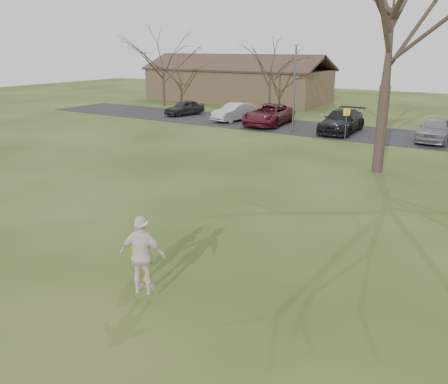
{
  "coord_description": "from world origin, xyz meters",
  "views": [
    {
      "loc": [
        7.63,
        -7.96,
        5.95
      ],
      "look_at": [
        0.0,
        4.0,
        1.5
      ],
      "focal_mm": 37.35,
      "sensor_mm": 36.0,
      "label": 1
    }
  ],
  "objects_px": {
    "car_4": "(436,129)",
    "building": "(237,83)",
    "car_2": "(269,115)",
    "big_tree": "(392,22)",
    "lamp_post": "(295,76)",
    "player_defender": "(141,250)",
    "car_0": "(184,108)",
    "car_1": "(235,112)",
    "car_3": "(342,121)",
    "catching_play": "(143,255)"
  },
  "relations": [
    {
      "from": "car_0",
      "to": "car_4",
      "type": "distance_m",
      "value": 21.03
    },
    {
      "from": "player_defender",
      "to": "car_4",
      "type": "bearing_deg",
      "value": 79.98
    },
    {
      "from": "car_2",
      "to": "big_tree",
      "type": "bearing_deg",
      "value": -46.82
    },
    {
      "from": "car_2",
      "to": "car_3",
      "type": "height_order",
      "value": "car_3"
    },
    {
      "from": "car_2",
      "to": "big_tree",
      "type": "distance_m",
      "value": 15.93
    },
    {
      "from": "building",
      "to": "lamp_post",
      "type": "xyz_separation_m",
      "value": [
        14.0,
        -15.5,
        2.04
      ]
    },
    {
      "from": "player_defender",
      "to": "car_3",
      "type": "relative_size",
      "value": 0.3
    },
    {
      "from": "building",
      "to": "catching_play",
      "type": "bearing_deg",
      "value": -61.86
    },
    {
      "from": "car_0",
      "to": "lamp_post",
      "type": "height_order",
      "value": "lamp_post"
    },
    {
      "from": "car_4",
      "to": "big_tree",
      "type": "bearing_deg",
      "value": -96.05
    },
    {
      "from": "player_defender",
      "to": "car_4",
      "type": "xyz_separation_m",
      "value": [
        3.36,
        24.29,
        0.0
      ]
    },
    {
      "from": "catching_play",
      "to": "player_defender",
      "type": "bearing_deg",
      "value": 135.68
    },
    {
      "from": "catching_play",
      "to": "building",
      "type": "relative_size",
      "value": 0.1
    },
    {
      "from": "car_0",
      "to": "catching_play",
      "type": "xyz_separation_m",
      "value": [
        18.51,
        -25.98,
        0.53
      ]
    },
    {
      "from": "car_0",
      "to": "car_2",
      "type": "xyz_separation_m",
      "value": [
        8.85,
        -0.8,
        0.15
      ]
    },
    {
      "from": "building",
      "to": "car_0",
      "type": "bearing_deg",
      "value": -80.54
    },
    {
      "from": "car_3",
      "to": "building",
      "type": "xyz_separation_m",
      "value": [
        -16.87,
        13.44,
        1.09
      ]
    },
    {
      "from": "lamp_post",
      "to": "big_tree",
      "type": "height_order",
      "value": "big_tree"
    },
    {
      "from": "car_1",
      "to": "building",
      "type": "bearing_deg",
      "value": 131.91
    },
    {
      "from": "player_defender",
      "to": "big_tree",
      "type": "relative_size",
      "value": 0.12
    },
    {
      "from": "car_4",
      "to": "catching_play",
      "type": "relative_size",
      "value": 2.37
    },
    {
      "from": "player_defender",
      "to": "lamp_post",
      "type": "distance_m",
      "value": 23.11
    },
    {
      "from": "car_0",
      "to": "big_tree",
      "type": "distance_m",
      "value": 23.36
    },
    {
      "from": "car_1",
      "to": "car_4",
      "type": "height_order",
      "value": "car_4"
    },
    {
      "from": "player_defender",
      "to": "big_tree",
      "type": "height_order",
      "value": "big_tree"
    },
    {
      "from": "lamp_post",
      "to": "big_tree",
      "type": "relative_size",
      "value": 0.45
    },
    {
      "from": "player_defender",
      "to": "car_1",
      "type": "distance_m",
      "value": 27.6
    },
    {
      "from": "car_1",
      "to": "building",
      "type": "distance_m",
      "value": 14.99
    },
    {
      "from": "player_defender",
      "to": "car_0",
      "type": "bearing_deg",
      "value": 122.93
    },
    {
      "from": "car_4",
      "to": "building",
      "type": "height_order",
      "value": "building"
    },
    {
      "from": "car_2",
      "to": "lamp_post",
      "type": "distance_m",
      "value": 4.89
    },
    {
      "from": "car_2",
      "to": "car_3",
      "type": "xyz_separation_m",
      "value": [
        5.93,
        -0.11,
        0.0
      ]
    },
    {
      "from": "car_1",
      "to": "catching_play",
      "type": "xyz_separation_m",
      "value": [
        13.0,
        -25.64,
        0.47
      ]
    },
    {
      "from": "car_4",
      "to": "building",
      "type": "distance_m",
      "value": 26.71
    },
    {
      "from": "car_3",
      "to": "car_4",
      "type": "xyz_separation_m",
      "value": [
        6.23,
        0.06,
        -0.01
      ]
    },
    {
      "from": "car_1",
      "to": "lamp_post",
      "type": "xyz_separation_m",
      "value": [
        6.41,
        -2.62,
        3.21
      ]
    },
    {
      "from": "car_4",
      "to": "car_1",
      "type": "bearing_deg",
      "value": 178.58
    },
    {
      "from": "building",
      "to": "big_tree",
      "type": "height_order",
      "value": "big_tree"
    },
    {
      "from": "car_2",
      "to": "car_3",
      "type": "relative_size",
      "value": 1.04
    },
    {
      "from": "car_3",
      "to": "car_0",
      "type": "bearing_deg",
      "value": 174.13
    },
    {
      "from": "catching_play",
      "to": "lamp_post",
      "type": "relative_size",
      "value": 0.31
    },
    {
      "from": "car_2",
      "to": "big_tree",
      "type": "height_order",
      "value": "big_tree"
    },
    {
      "from": "car_0",
      "to": "car_4",
      "type": "height_order",
      "value": "car_4"
    },
    {
      "from": "car_1",
      "to": "car_3",
      "type": "relative_size",
      "value": 0.79
    },
    {
      "from": "car_0",
      "to": "car_3",
      "type": "distance_m",
      "value": 14.81
    },
    {
      "from": "big_tree",
      "to": "car_4",
      "type": "bearing_deg",
      "value": 83.5
    },
    {
      "from": "car_3",
      "to": "catching_play",
      "type": "relative_size",
      "value": 2.82
    },
    {
      "from": "lamp_post",
      "to": "building",
      "type": "bearing_deg",
      "value": 132.09
    },
    {
      "from": "lamp_post",
      "to": "car_0",
      "type": "bearing_deg",
      "value": 166.01
    },
    {
      "from": "lamp_post",
      "to": "player_defender",
      "type": "bearing_deg",
      "value": -75.5
    }
  ]
}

